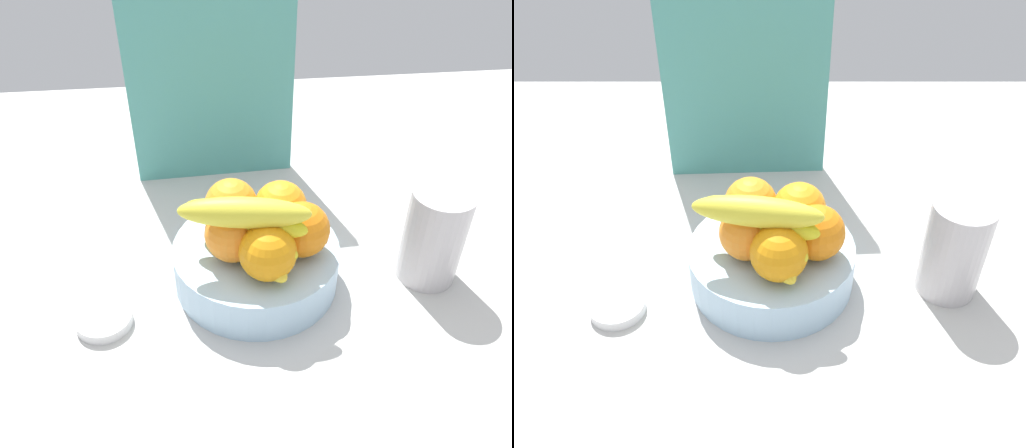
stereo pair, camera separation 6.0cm
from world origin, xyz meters
TOP-DOWN VIEW (x-y plane):
  - ground_plane at (0.00, 0.00)cm, footprint 180.00×140.00cm
  - fruit_bowl at (3.85, 1.56)cm, footprint 23.46×23.46cm
  - orange_front_left at (7.73, 5.26)cm, footprint 7.59×7.59cm
  - orange_front_right at (0.84, 6.55)cm, footprint 7.59×7.59cm
  - orange_center at (0.56, 0.02)cm, footprint 7.59×7.59cm
  - orange_back_left at (4.75, -4.05)cm, footprint 7.59×7.59cm
  - orange_back_right at (9.89, -0.28)cm, footprint 7.59×7.59cm
  - banana_bunch at (2.32, -0.43)cm, footprint 17.44×17.08cm
  - cutting_board at (-0.52, 30.75)cm, footprint 28.05×3.13cm
  - thermos_tumbler at (28.81, 0.18)cm, footprint 8.50×8.50cm
  - jar_lid at (-17.37, -4.60)cm, footprint 7.62×7.62cm

SIDE VIEW (x-z plane):
  - ground_plane at x=0.00cm, z-range -3.00..0.00cm
  - jar_lid at x=-17.37cm, z-range 0.00..1.54cm
  - fruit_bowl at x=3.85cm, z-range 0.00..6.39cm
  - thermos_tumbler at x=28.81cm, z-range 0.00..14.66cm
  - orange_front_left at x=7.73cm, z-range 6.39..13.98cm
  - orange_front_right at x=0.84cm, z-range 6.39..13.98cm
  - orange_center at x=0.56cm, z-range 6.39..13.98cm
  - orange_back_left at x=4.75cm, z-range 6.39..13.98cm
  - orange_back_right at x=9.89cm, z-range 6.39..13.98cm
  - banana_bunch at x=2.32cm, z-range 6.39..16.99cm
  - cutting_board at x=-0.52cm, z-range 0.00..36.00cm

